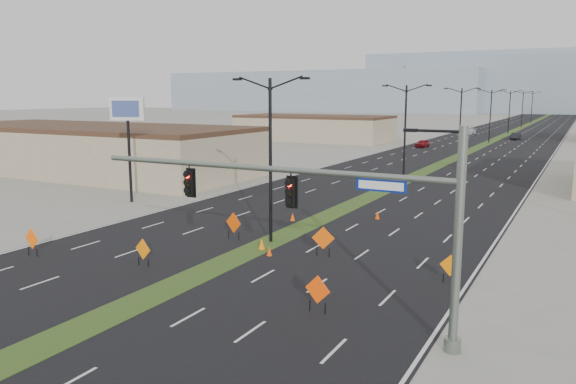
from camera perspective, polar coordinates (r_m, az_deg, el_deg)
The scene contains 29 objects.
ground at distance 25.76m, azimuth -15.44°, elevation -11.00°, with size 600.00×600.00×0.00m, color gray.
road_surface at distance 118.80m, azimuth 20.01°, elevation 4.89°, with size 25.00×400.00×0.02m, color black.
median_strip at distance 118.80m, azimuth 20.01°, elevation 4.89°, with size 2.00×400.00×0.04m, color #314719.
building_sw_near at distance 70.48m, azimuth -19.45°, elevation 3.97°, with size 40.00×16.00×5.00m, color tan.
building_sw_far at distance 113.54m, azimuth 2.65°, elevation 6.40°, with size 30.00×14.00×4.50m, color tan.
mesa_west at distance 327.26m, azimuth 3.52°, elevation 10.16°, with size 180.00×50.00×22.00m, color #8393A3.
mesa_backdrop at distance 340.56m, azimuth 20.63°, elevation 10.39°, with size 140.00×50.00×32.00m, color #8393A3.
signal_mast at distance 21.39m, azimuth 4.70°, elevation -1.57°, with size 16.30×0.60×8.00m.
streetlight_0 at distance 33.96m, azimuth -1.80°, elevation 3.76°, with size 5.15×0.24×10.02m.
streetlight_1 at distance 59.80m, azimuth 11.81°, elevation 6.18°, with size 5.15×0.24×10.02m.
streetlight_2 at distance 86.98m, azimuth 17.11°, elevation 7.03°, with size 5.15×0.24×10.02m.
streetlight_3 at distance 114.56m, azimuth 19.88°, elevation 7.45°, with size 5.15×0.24×10.02m.
streetlight_4 at distance 142.30m, azimuth 21.57°, elevation 7.70°, with size 5.15×0.24×10.02m.
streetlight_5 at distance 170.13m, azimuth 22.71°, elevation 7.87°, with size 5.15×0.24×10.02m.
streetlight_6 at distance 198.00m, azimuth 23.54°, elevation 7.98°, with size 5.15×0.24×10.02m.
car_left at distance 100.90m, azimuth 13.49°, elevation 4.81°, with size 1.56×3.88×1.32m, color maroon.
car_mid at distance 124.16m, azimuth 22.10°, elevation 5.27°, with size 1.47×4.22×1.39m, color black.
car_far at distance 134.79m, azimuth 17.97°, elevation 5.82°, with size 1.99×4.89×1.42m, color silver.
construction_sign_0 at distance 34.92m, azimuth -24.58°, elevation -4.42°, with size 1.21×0.15×1.61m.
construction_sign_1 at distance 30.89m, azimuth -14.52°, elevation -5.74°, with size 1.13×0.19×1.51m.
construction_sign_2 at distance 35.43m, azimuth -5.56°, elevation -3.22°, with size 1.29×0.35×1.75m.
construction_sign_3 at distance 31.70m, azimuth 3.59°, elevation -4.79°, with size 1.25×0.42×1.73m.
construction_sign_4 at distance 23.75m, azimuth 3.02°, elevation -10.00°, with size 1.21×0.21×1.62m.
construction_sign_5 at distance 28.40m, azimuth 16.17°, elevation -7.30°, with size 1.07×0.14×1.43m.
cone_0 at distance 33.17m, azimuth -2.69°, elevation -5.32°, with size 0.41×0.41×0.69m, color orange.
cone_1 at distance 31.96m, azimuth -1.91°, elevation -6.03°, with size 0.33×0.33×0.55m, color #E14204.
cone_2 at distance 41.72m, azimuth 9.07°, elevation -2.34°, with size 0.36×0.36×0.60m, color #D63B04.
cone_3 at distance 40.68m, azimuth 0.47°, elevation -2.53°, with size 0.36×0.36×0.60m, color #DA4704.
pole_sign_west at distance 48.98m, azimuth -15.99°, elevation 7.31°, with size 2.79×1.46×8.84m.
Camera 1 is at (16.89, -17.25, 9.01)m, focal length 35.00 mm.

